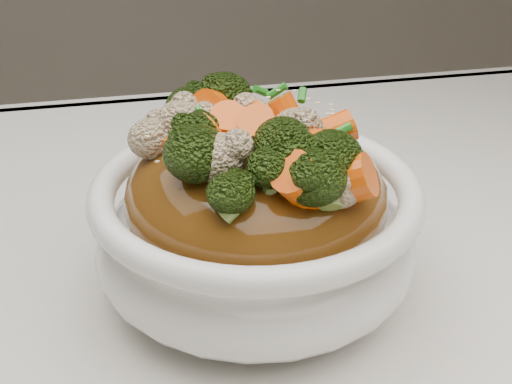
{
  "coord_description": "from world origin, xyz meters",
  "views": [
    {
      "loc": [
        -0.11,
        -0.32,
        1.03
      ],
      "look_at": [
        -0.03,
        0.05,
        0.82
      ],
      "focal_mm": 50.0,
      "sensor_mm": 36.0,
      "label": 1
    }
  ],
  "objects": [
    {
      "name": "broccoli",
      "position": [
        -0.03,
        0.05,
        0.87
      ],
      "size": [
        0.21,
        0.21,
        0.04
      ],
      "primitive_type": null,
      "rotation": [
        0.0,
        0.0,
        0.4
      ],
      "color": "black",
      "rests_on": "sauce_base"
    },
    {
      "name": "sesame_seeds",
      "position": [
        -0.03,
        0.05,
        0.88
      ],
      "size": [
        0.19,
        0.19,
        0.01
      ],
      "primitive_type": null,
      "rotation": [
        0.0,
        0.0,
        0.4
      ],
      "color": "beige",
      "rests_on": "sauce_base"
    },
    {
      "name": "bowl",
      "position": [
        -0.03,
        0.05,
        0.79
      ],
      "size": [
        0.26,
        0.26,
        0.08
      ],
      "primitive_type": null,
      "rotation": [
        0.0,
        0.0,
        0.4
      ],
      "color": "white",
      "rests_on": "tablecloth"
    },
    {
      "name": "sauce_base",
      "position": [
        -0.03,
        0.05,
        0.82
      ],
      "size": [
        0.21,
        0.21,
        0.09
      ],
      "primitive_type": "ellipsoid",
      "rotation": [
        0.0,
        0.0,
        0.4
      ],
      "color": "#5B340F",
      "rests_on": "bowl"
    },
    {
      "name": "scallions",
      "position": [
        -0.03,
        0.05,
        0.88
      ],
      "size": [
        0.16,
        0.16,
        0.02
      ],
      "primitive_type": null,
      "rotation": [
        0.0,
        0.0,
        0.4
      ],
      "color": "#207D1D",
      "rests_on": "sauce_base"
    },
    {
      "name": "cauliflower",
      "position": [
        -0.03,
        0.05,
        0.87
      ],
      "size": [
        0.21,
        0.21,
        0.03
      ],
      "primitive_type": null,
      "rotation": [
        0.0,
        0.0,
        0.4
      ],
      "color": "#CDB48C",
      "rests_on": "sauce_base"
    },
    {
      "name": "tablecloth",
      "position": [
        0.0,
        0.0,
        0.73
      ],
      "size": [
        1.2,
        0.8,
        0.04
      ],
      "primitive_type": "cube",
      "color": "silver",
      "rests_on": "dining_table"
    },
    {
      "name": "carrots",
      "position": [
        -0.03,
        0.05,
        0.88
      ],
      "size": [
        0.21,
        0.21,
        0.05
      ],
      "primitive_type": null,
      "rotation": [
        0.0,
        0.0,
        0.4
      ],
      "color": "#E45107",
      "rests_on": "sauce_base"
    }
  ]
}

